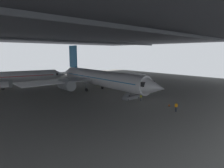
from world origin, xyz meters
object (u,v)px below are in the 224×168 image
(airplane_main, at_px, (100,78))
(boarding_stairs, at_px, (131,95))
(crew_worker_by_stairs, at_px, (141,97))
(crew_worker_near_nose, at_px, (176,106))
(airplane_distant, at_px, (9,77))
(traffic_cone_orange, at_px, (169,105))
(baggage_tug, at_px, (97,84))

(airplane_main, relative_size, boarding_stairs, 8.34)
(airplane_main, height_order, crew_worker_by_stairs, airplane_main)
(boarding_stairs, xyz_separation_m, crew_worker_by_stairs, (-0.13, -2.86, 0.17))
(airplane_main, relative_size, crew_worker_by_stairs, 25.26)
(crew_worker_near_nose, height_order, airplane_distant, airplane_distant)
(airplane_main, height_order, airplane_distant, airplane_main)
(crew_worker_near_nose, xyz_separation_m, crew_worker_by_stairs, (1.60, 9.11, -0.04))
(airplane_main, xyz_separation_m, crew_worker_near_nose, (-1.78, -23.24, -2.71))
(crew_worker_near_nose, relative_size, traffic_cone_orange, 2.79)
(boarding_stairs, distance_m, airplane_distant, 37.06)
(airplane_main, bearing_deg, baggage_tug, 54.04)
(airplane_distant, relative_size, baggage_tug, 13.80)
(boarding_stairs, relative_size, baggage_tug, 2.06)
(airplane_distant, bearing_deg, crew_worker_near_nose, -72.70)
(boarding_stairs, bearing_deg, airplane_distant, 115.40)
(crew_worker_by_stairs, relative_size, baggage_tug, 0.68)
(boarding_stairs, height_order, crew_worker_near_nose, boarding_stairs)
(crew_worker_near_nose, height_order, crew_worker_by_stairs, crew_worker_near_nose)
(airplane_distant, bearing_deg, traffic_cone_orange, -68.99)
(airplane_distant, xyz_separation_m, traffic_cone_orange, (16.39, -42.69, -2.99))
(airplane_main, distance_m, baggage_tug, 10.94)
(traffic_cone_orange, relative_size, baggage_tug, 0.25)
(airplane_main, relative_size, baggage_tug, 17.21)
(airplane_distant, bearing_deg, airplane_main, -54.29)
(airplane_main, xyz_separation_m, baggage_tug, (6.16, 8.48, -3.13))
(crew_worker_by_stairs, height_order, traffic_cone_orange, crew_worker_by_stairs)
(crew_worker_by_stairs, distance_m, traffic_cone_orange, 6.50)
(boarding_stairs, bearing_deg, traffic_cone_orange, -86.71)
(crew_worker_near_nose, distance_m, baggage_tug, 32.71)
(traffic_cone_orange, bearing_deg, airplane_main, 91.36)
(boarding_stairs, relative_size, traffic_cone_orange, 8.15)
(baggage_tug, bearing_deg, crew_worker_by_stairs, -105.65)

